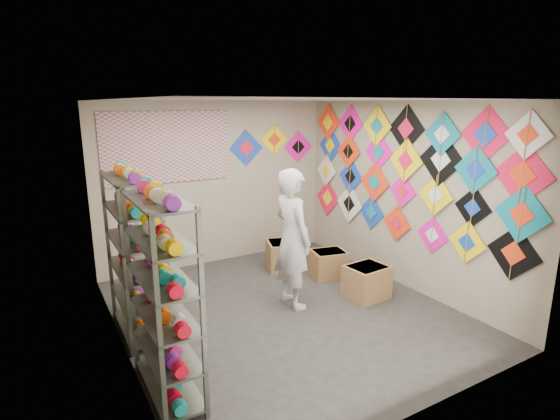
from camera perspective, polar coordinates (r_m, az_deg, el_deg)
ground at (r=5.89m, az=0.63°, el=-13.10°), size 4.50×4.50×0.00m
room_walls at (r=5.36m, az=0.68°, el=2.80°), size 4.50×4.50×4.50m
shelf_rack_front at (r=4.15m, az=-14.98°, el=-11.11°), size 0.40×1.10×1.90m
shelf_rack_back at (r=5.34m, az=-18.71°, el=-5.73°), size 0.40×1.10×1.90m
string_spools at (r=4.70m, az=-17.17°, el=-7.01°), size 0.12×2.36×0.12m
kite_wall_display at (r=6.57m, az=15.71°, el=4.69°), size 0.06×4.31×2.02m
back_wall_kites at (r=7.76m, az=-1.05°, el=8.44°), size 1.66×0.02×0.71m
poster at (r=7.04m, az=-14.49°, el=7.92°), size 2.00×0.01×1.10m
shopkeeper at (r=5.75m, az=1.62°, el=-3.76°), size 0.70×0.48×1.87m
carton_a at (r=6.31m, az=11.25°, el=-9.19°), size 0.60×0.51×0.46m
carton_b at (r=6.93m, az=6.37°, el=-7.02°), size 0.60×0.53×0.43m
carton_c at (r=7.22m, az=0.32°, el=-5.93°), size 0.62×0.65×0.46m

